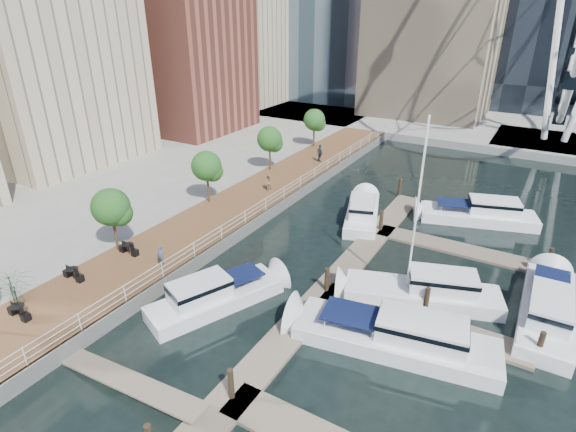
% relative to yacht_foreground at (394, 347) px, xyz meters
% --- Properties ---
extents(ground, '(520.00, 520.00, 0.00)m').
position_rel_yacht_foreground_xyz_m(ground, '(-8.35, -5.27, 0.00)').
color(ground, black).
rests_on(ground, ground).
extents(boardwalk, '(6.00, 60.00, 1.00)m').
position_rel_yacht_foreground_xyz_m(boardwalk, '(-17.35, 9.73, 0.50)').
color(boardwalk, brown).
rests_on(boardwalk, ground).
extents(seawall, '(0.25, 60.00, 1.00)m').
position_rel_yacht_foreground_xyz_m(seawall, '(-14.35, 9.73, 0.50)').
color(seawall, '#595954').
rests_on(seawall, ground).
extents(land_inland, '(48.00, 90.00, 1.00)m').
position_rel_yacht_foreground_xyz_m(land_inland, '(-44.35, 9.73, 0.50)').
color(land_inland, gray).
rests_on(land_inland, ground).
extents(land_far, '(200.00, 114.00, 1.00)m').
position_rel_yacht_foreground_xyz_m(land_far, '(-8.35, 96.73, 0.50)').
color(land_far, gray).
rests_on(land_far, ground).
extents(pier, '(14.00, 12.00, 1.00)m').
position_rel_yacht_foreground_xyz_m(pier, '(5.65, 46.73, 0.50)').
color(pier, gray).
rests_on(pier, ground).
extents(railing, '(0.10, 60.00, 1.05)m').
position_rel_yacht_foreground_xyz_m(railing, '(-14.45, 9.73, 1.52)').
color(railing, white).
rests_on(railing, boardwalk).
extents(floating_docks, '(16.00, 34.00, 2.60)m').
position_rel_yacht_foreground_xyz_m(floating_docks, '(-0.38, 4.71, 0.49)').
color(floating_docks, '#6D6051').
rests_on(floating_docks, ground).
extents(midrise_condos, '(19.00, 67.00, 28.00)m').
position_rel_yacht_foreground_xyz_m(midrise_condos, '(-41.91, 21.54, 13.42)').
color(midrise_condos, '#BCAD8E').
rests_on(midrise_condos, ground).
extents(street_trees, '(2.60, 42.60, 4.60)m').
position_rel_yacht_foreground_xyz_m(street_trees, '(-19.75, 8.73, 4.29)').
color(street_trees, '#3F2B1C').
rests_on(street_trees, ground).
extents(cafe_tables, '(2.50, 13.70, 0.74)m').
position_rel_yacht_foreground_xyz_m(cafe_tables, '(-18.75, -7.27, 1.37)').
color(cafe_tables, black).
rests_on(cafe_tables, ground).
extents(yacht_foreground, '(12.06, 4.99, 2.15)m').
position_rel_yacht_foreground_xyz_m(yacht_foreground, '(0.00, 0.00, 0.00)').
color(yacht_foreground, silver).
rests_on(yacht_foreground, ground).
extents(pedestrian_near, '(0.59, 0.43, 1.51)m').
position_rel_yacht_foreground_xyz_m(pedestrian_near, '(-15.47, -1.32, 1.76)').
color(pedestrian_near, '#494E61').
rests_on(pedestrian_near, boardwalk).
extents(pedestrian_mid, '(0.88, 0.91, 1.48)m').
position_rel_yacht_foreground_xyz_m(pedestrian_mid, '(-16.83, 13.75, 1.74)').
color(pedestrian_mid, '#806D58').
rests_on(pedestrian_mid, boardwalk).
extents(pedestrian_far, '(1.22, 1.04, 1.96)m').
position_rel_yacht_foreground_xyz_m(pedestrian_far, '(-16.42, 23.76, 1.98)').
color(pedestrian_far, '#383D46').
rests_on(pedestrian_far, boardwalk).
extents(moored_yachts, '(21.78, 38.94, 11.50)m').
position_rel_yacht_foreground_xyz_m(moored_yachts, '(-0.71, 5.44, 0.00)').
color(moored_yachts, white).
rests_on(moored_yachts, ground).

